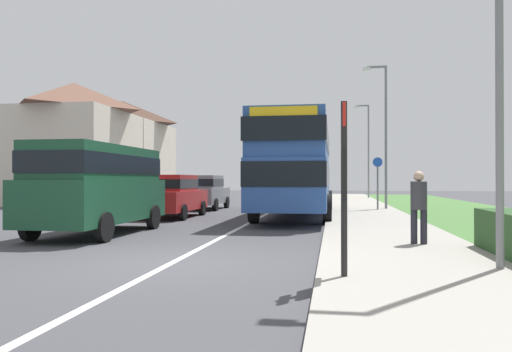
% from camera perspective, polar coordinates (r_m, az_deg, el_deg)
% --- Properties ---
extents(ground_plane, '(120.00, 120.00, 0.00)m').
position_cam_1_polar(ground_plane, '(9.00, -9.78, -9.94)').
color(ground_plane, '#424247').
extents(lane_marking_centre, '(0.14, 60.00, 0.01)m').
position_cam_1_polar(lane_marking_centre, '(16.72, -0.92, -5.53)').
color(lane_marking_centre, silver).
rests_on(lane_marking_centre, ground_plane).
extents(pavement_near_side, '(3.20, 68.00, 0.12)m').
position_cam_1_polar(pavement_near_side, '(14.54, 14.30, -6.06)').
color(pavement_near_side, '#9E998E').
rests_on(pavement_near_side, ground_plane).
extents(double_decker_bus, '(2.80, 10.61, 3.70)m').
position_cam_1_polar(double_decker_bus, '(19.63, 4.71, 1.47)').
color(double_decker_bus, '#284C93').
rests_on(double_decker_bus, ground_plane).
extents(parked_van_dark_green, '(2.11, 5.21, 2.40)m').
position_cam_1_polar(parked_van_dark_green, '(14.07, -17.80, -0.71)').
color(parked_van_dark_green, '#19472D').
rests_on(parked_van_dark_green, ground_plane).
extents(parked_car_red, '(1.98, 4.32, 1.67)m').
position_cam_1_polar(parked_car_red, '(19.60, -9.87, -2.09)').
color(parked_car_red, '#B21E1E').
rests_on(parked_car_red, ground_plane).
extents(parked_car_grey, '(1.92, 4.11, 1.70)m').
position_cam_1_polar(parked_car_grey, '(24.84, -6.04, -1.72)').
color(parked_car_grey, slate).
rests_on(parked_car_grey, ground_plane).
extents(pedestrian_at_stop, '(0.34, 0.34, 1.67)m').
position_cam_1_polar(pedestrian_at_stop, '(11.02, 18.36, -3.07)').
color(pedestrian_at_stop, '#23232D').
rests_on(pedestrian_at_stop, ground_plane).
extents(bus_stop_sign, '(0.09, 0.52, 2.60)m').
position_cam_1_polar(bus_stop_sign, '(7.08, 10.18, 0.00)').
color(bus_stop_sign, black).
rests_on(bus_stop_sign, ground_plane).
extents(cycle_route_sign, '(0.44, 0.08, 2.52)m').
position_cam_1_polar(cycle_route_sign, '(23.24, 13.93, -0.58)').
color(cycle_route_sign, slate).
rests_on(cycle_route_sign, ground_plane).
extents(street_lamp_near, '(1.14, 0.20, 7.13)m').
position_cam_1_polar(street_lamp_near, '(8.81, 25.67, 16.95)').
color(street_lamp_near, slate).
rests_on(street_lamp_near, ground_plane).
extents(street_lamp_mid, '(1.14, 0.20, 6.93)m').
position_cam_1_polar(street_lamp_mid, '(24.26, 14.57, 5.53)').
color(street_lamp_mid, slate).
rests_on(street_lamp_mid, ground_plane).
extents(street_lamp_far, '(1.14, 0.20, 7.20)m').
position_cam_1_polar(street_lamp_far, '(38.41, 12.75, 3.54)').
color(street_lamp_far, slate).
rests_on(street_lamp_far, ground_plane).
extents(house_terrace_far_side, '(6.13, 13.82, 7.42)m').
position_cam_1_polar(house_terrace_far_side, '(35.07, -17.60, 3.21)').
color(house_terrace_far_side, beige).
rests_on(house_terrace_far_side, ground_plane).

